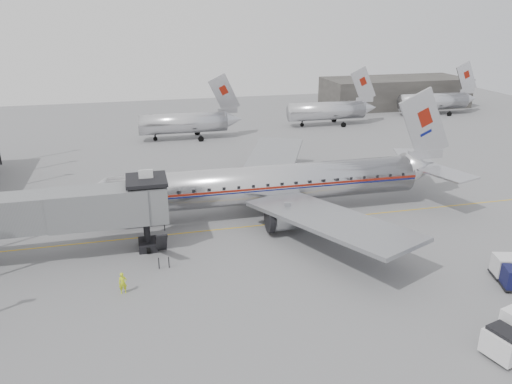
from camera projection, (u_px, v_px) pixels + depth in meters
ground at (261, 255)px, 42.68m from camera, size 160.00×160.00×0.00m
hangar at (394, 92)px, 106.46m from camera, size 30.00×12.00×6.00m
apron_line at (275, 224)px, 48.82m from camera, size 60.00×0.15×0.01m
jet_bridge at (53, 212)px, 40.79m from camera, size 21.00×6.20×7.10m
distant_aircraft_near at (184, 122)px, 79.56m from camera, size 16.39×3.20×10.26m
distant_aircraft_mid at (327, 110)px, 89.09m from camera, size 16.39×3.20×10.26m
distant_aircraft_far at (434, 101)px, 98.18m from camera, size 16.39×3.20×10.26m
airliner at (274, 184)px, 50.64m from camera, size 38.91×36.08×12.31m
baggage_cart_white at (508, 266)px, 38.79m from camera, size 2.67×2.29×1.80m
ramp_worker at (123, 283)px, 36.67m from camera, size 0.64×0.45×1.66m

